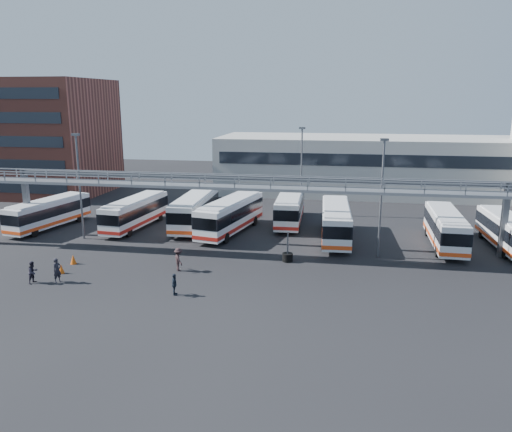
% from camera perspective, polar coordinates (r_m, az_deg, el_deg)
% --- Properties ---
extents(ground, '(140.00, 140.00, 0.00)m').
position_cam_1_polar(ground, '(38.84, -3.68, -6.92)').
color(ground, black).
rests_on(ground, ground).
extents(gantry, '(51.40, 5.15, 7.10)m').
position_cam_1_polar(gantry, '(42.91, -1.96, 2.69)').
color(gantry, gray).
rests_on(gantry, ground).
extents(apartment_building, '(18.00, 15.00, 16.00)m').
position_cam_1_polar(apartment_building, '(78.28, -23.43, 8.29)').
color(apartment_building, brown).
rests_on(apartment_building, ground).
extents(warehouse, '(42.00, 14.00, 8.00)m').
position_cam_1_polar(warehouse, '(74.06, 12.45, 5.72)').
color(warehouse, '#9E9E99').
rests_on(warehouse, ground).
extents(light_pole_left, '(0.70, 0.35, 10.21)m').
position_cam_1_polar(light_pole_left, '(50.52, -19.54, 3.81)').
color(light_pole_left, '#4C4F54').
rests_on(light_pole_left, ground).
extents(light_pole_mid, '(0.70, 0.35, 10.21)m').
position_cam_1_polar(light_pole_mid, '(43.21, 14.15, 2.67)').
color(light_pole_mid, '#4C4F54').
rests_on(light_pole_mid, ground).
extents(light_pole_back, '(0.70, 0.35, 10.21)m').
position_cam_1_polar(light_pole_back, '(58.09, 5.21, 5.67)').
color(light_pole_back, '#4C4F54').
rests_on(light_pole_back, ground).
extents(bus_0, '(4.31, 10.53, 3.12)m').
position_cam_1_polar(bus_0, '(56.68, -22.59, 0.39)').
color(bus_0, silver).
rests_on(bus_0, ground).
extents(bus_2, '(3.50, 10.75, 3.21)m').
position_cam_1_polar(bus_2, '(53.97, -13.63, 0.49)').
color(bus_2, silver).
rests_on(bus_2, ground).
extents(bus_3, '(2.97, 11.47, 3.46)m').
position_cam_1_polar(bus_3, '(53.26, -7.01, 0.76)').
color(bus_3, silver).
rests_on(bus_3, ground).
extents(bus_4, '(4.90, 11.71, 3.47)m').
position_cam_1_polar(bus_4, '(50.59, -2.96, 0.18)').
color(bus_4, silver).
rests_on(bus_4, ground).
extents(bus_5, '(2.89, 11.09, 3.35)m').
position_cam_1_polar(bus_5, '(54.41, 3.91, 1.03)').
color(bus_5, silver).
rests_on(bus_5, ground).
extents(bus_6, '(3.07, 11.37, 3.43)m').
position_cam_1_polar(bus_6, '(48.61, 9.10, -0.55)').
color(bus_6, silver).
rests_on(bus_6, ground).
extents(bus_8, '(2.78, 10.87, 3.28)m').
position_cam_1_polar(bus_8, '(49.12, 20.84, -1.22)').
color(bus_8, silver).
rests_on(bus_8, ground).
extents(bus_9, '(2.83, 10.26, 3.08)m').
position_cam_1_polar(bus_9, '(50.77, 26.65, -1.45)').
color(bus_9, silver).
rests_on(bus_9, ground).
extents(pedestrian_a, '(0.65, 0.79, 1.87)m').
position_cam_1_polar(pedestrian_a, '(40.15, -21.78, -5.78)').
color(pedestrian_a, black).
rests_on(pedestrian_a, ground).
extents(pedestrian_b, '(0.81, 0.94, 1.68)m').
position_cam_1_polar(pedestrian_b, '(40.75, -24.14, -5.87)').
color(pedestrian_b, '#221F2B').
rests_on(pedestrian_b, ground).
extents(pedestrian_c, '(1.28, 1.38, 1.86)m').
position_cam_1_polar(pedestrian_c, '(40.22, -8.84, -4.93)').
color(pedestrian_c, '#2C1D1F').
rests_on(pedestrian_c, ground).
extents(pedestrian_d, '(0.56, 0.97, 1.55)m').
position_cam_1_polar(pedestrian_d, '(35.48, -9.32, -7.74)').
color(pedestrian_d, '#1A2330').
rests_on(pedestrian_d, ground).
extents(cone_left, '(0.53, 0.53, 0.74)m').
position_cam_1_polar(cone_left, '(42.18, -21.36, -5.65)').
color(cone_left, '#D4520B').
rests_on(cone_left, ground).
extents(cone_right, '(0.60, 0.60, 0.79)m').
position_cam_1_polar(cone_right, '(44.16, -20.16, -4.67)').
color(cone_right, '#D4520B').
rests_on(cone_right, ground).
extents(tire_stack, '(0.89, 0.89, 2.55)m').
position_cam_1_polar(tire_stack, '(42.17, 3.62, -4.64)').
color(tire_stack, black).
rests_on(tire_stack, ground).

